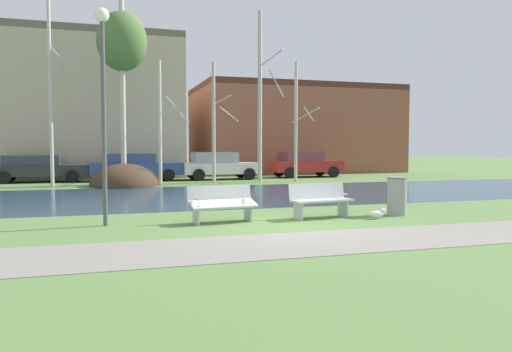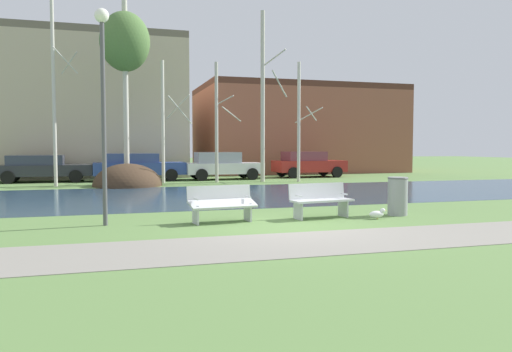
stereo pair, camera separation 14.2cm
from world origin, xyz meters
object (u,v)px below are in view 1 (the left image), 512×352
parked_van_nearest_dark (38,168)px  parked_wagon_fourth_red (304,164)px  streetlamp (103,79)px  parked_hatch_third_white (219,165)px  bench_right (320,199)px  seagull (377,214)px  trash_bin (397,195)px  bench_left (222,203)px  parked_sedan_second_blue (135,166)px

parked_van_nearest_dark → parked_wagon_fourth_red: parked_wagon_fourth_red is taller
streetlamp → parked_hatch_third_white: streetlamp is taller
bench_right → seagull: size_ratio=3.48×
trash_bin → parked_van_nearest_dark: bearing=123.6°
trash_bin → streetlamp: streetlamp is taller
seagull → parked_wagon_fourth_red: parked_wagon_fourth_red is taller
seagull → parked_wagon_fourth_red: (4.89, 16.42, 0.66)m
bench_left → parked_sedan_second_blue: (-1.12, 15.53, 0.30)m
bench_right → bench_left: bearing=180.0°
trash_bin → seagull: bearing=-151.3°
parked_sedan_second_blue → parked_wagon_fourth_red: bearing=1.8°
bench_right → parked_wagon_fourth_red: 17.00m
bench_right → parked_hatch_third_white: 15.17m
trash_bin → streetlamp: bearing=176.9°
trash_bin → parked_hatch_third_white: (-1.34, 15.26, 0.26)m
seagull → parked_sedan_second_blue: (-4.95, 16.11, 0.64)m
streetlamp → parked_hatch_third_white: size_ratio=1.15×
bench_right → parked_sedan_second_blue: (-3.67, 15.53, 0.30)m
trash_bin → seagull: size_ratio=2.11×
parked_sedan_second_blue → parked_wagon_fourth_red: (9.84, 0.31, 0.03)m
parked_wagon_fourth_red → seagull: bearing=-106.6°
streetlamp → parked_wagon_fourth_red: bearing=53.8°
trash_bin → parked_sedan_second_blue: size_ratio=0.21×
parked_hatch_third_white → parked_wagon_fourth_red: bearing=7.3°
trash_bin → streetlamp: 7.87m
seagull → parked_wagon_fourth_red: 17.15m
trash_bin → bench_left: bearing=178.7°
trash_bin → streetlamp: (-7.35, 0.40, 2.78)m
streetlamp → parked_hatch_third_white: (6.01, 14.86, -2.52)m
bench_right → streetlamp: size_ratio=0.34×
trash_bin → parked_sedan_second_blue: 16.69m
trash_bin → parked_sedan_second_blue: (-5.82, 15.64, 0.25)m
streetlamp → parked_van_nearest_dark: bearing=101.7°
parked_van_nearest_dark → parked_hatch_third_white: bearing=-4.0°
bench_right → trash_bin: trash_bin is taller
bench_left → seagull: bearing=-8.7°
streetlamp → parked_van_nearest_dark: 16.03m
parked_wagon_fourth_red → parked_sedan_second_blue: bearing=-178.2°
parked_hatch_third_white → bench_left: bearing=-102.5°
bench_left → parked_van_nearest_dark: size_ratio=0.35×
bench_right → trash_bin: 2.15m
parked_van_nearest_dark → parked_sedan_second_blue: bearing=-3.1°
streetlamp → parked_wagon_fourth_red: (11.37, 15.54, -2.51)m
streetlamp → parked_van_nearest_dark: (-3.22, 15.50, -2.57)m
parked_sedan_second_blue → seagull: bearing=-72.9°
streetlamp → parked_sedan_second_blue: size_ratio=1.03×
trash_bin → parked_sedan_second_blue: bearing=110.4°
parked_hatch_third_white → parked_sedan_second_blue: bearing=175.1°
seagull → streetlamp: size_ratio=0.10×
parked_van_nearest_dark → seagull: bearing=-59.4°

